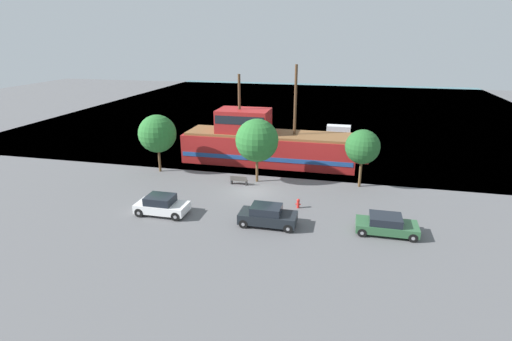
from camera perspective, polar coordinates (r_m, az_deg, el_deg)
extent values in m
plane|color=#5B5B5E|center=(35.09, -0.54, -2.89)|extent=(160.00, 160.00, 0.00)
plane|color=teal|center=(77.17, 7.34, 8.94)|extent=(80.00, 80.00, 0.00)
cube|color=#A31E1E|center=(42.45, 1.80, 3.11)|extent=(18.02, 4.53, 3.01)
cube|color=#234C93|center=(42.57, 1.80, 2.52)|extent=(17.66, 4.61, 0.45)
cube|color=#A31E1E|center=(41.58, 14.91, 2.79)|extent=(1.40, 2.49, 2.11)
cube|color=brown|center=(42.04, 1.83, 5.25)|extent=(17.30, 4.16, 0.25)
cube|color=#A31E1E|center=(42.36, -1.77, 7.16)|extent=(5.41, 3.62, 2.35)
cube|color=black|center=(42.29, -1.77, 7.62)|extent=(5.14, 3.68, 0.85)
cylinder|color=#4C331E|center=(40.90, 5.65, 9.97)|extent=(0.28, 0.28, 7.00)
cylinder|color=#4C331E|center=(42.15, -2.39, 9.58)|extent=(0.28, 0.28, 5.95)
cube|color=maroon|center=(52.02, 12.24, 4.51)|extent=(7.36, 1.87, 1.05)
cube|color=silver|center=(51.78, 11.71, 5.71)|extent=(2.94, 1.46, 1.10)
cube|color=black|center=(51.77, 12.69, 5.63)|extent=(0.12, 1.31, 0.88)
cube|color=silver|center=(49.36, -4.36, 4.13)|extent=(7.76, 2.23, 1.07)
cube|color=silver|center=(49.27, -5.04, 5.37)|extent=(3.10, 1.74, 1.06)
cube|color=black|center=(49.00, -4.00, 5.32)|extent=(0.12, 1.56, 0.85)
cube|color=white|center=(31.23, -13.26, -5.11)|extent=(3.91, 1.90, 0.63)
cube|color=black|center=(31.04, -13.53, -4.05)|extent=(2.04, 1.71, 0.59)
cylinder|color=black|center=(30.01, -11.40, -6.46)|extent=(0.69, 0.22, 0.69)
cylinder|color=gray|center=(30.01, -11.40, -6.46)|extent=(0.26, 0.25, 0.26)
cylinder|color=black|center=(31.44, -10.12, -5.18)|extent=(0.69, 0.22, 0.69)
cylinder|color=gray|center=(31.44, -10.12, -5.18)|extent=(0.26, 0.25, 0.26)
cylinder|color=black|center=(31.29, -16.35, -5.80)|extent=(0.69, 0.22, 0.69)
cylinder|color=gray|center=(31.29, -16.35, -5.80)|extent=(0.26, 0.25, 0.26)
cylinder|color=black|center=(32.66, -14.89, -4.61)|extent=(0.69, 0.22, 0.69)
cylinder|color=gray|center=(32.66, -14.89, -4.61)|extent=(0.26, 0.25, 0.26)
cube|color=black|center=(28.69, 1.71, -6.73)|extent=(4.09, 1.82, 0.72)
cube|color=black|center=(28.45, 1.48, -5.56)|extent=(2.13, 1.64, 0.55)
cylinder|color=black|center=(27.85, 4.60, -8.26)|extent=(0.65, 0.22, 0.65)
cylinder|color=gray|center=(27.85, 4.60, -8.26)|extent=(0.25, 0.25, 0.25)
cylinder|color=black|center=(29.31, 5.10, -6.83)|extent=(0.65, 0.22, 0.65)
cylinder|color=gray|center=(29.31, 5.10, -6.83)|extent=(0.25, 0.25, 0.25)
cylinder|color=black|center=(28.42, -1.81, -7.62)|extent=(0.65, 0.22, 0.65)
cylinder|color=gray|center=(28.42, -1.81, -7.62)|extent=(0.25, 0.25, 0.25)
cylinder|color=black|center=(29.86, -0.99, -6.25)|extent=(0.65, 0.22, 0.65)
cylinder|color=gray|center=(29.86, -0.99, -6.25)|extent=(0.25, 0.25, 0.25)
cube|color=#2D5B38|center=(29.01, 18.15, -7.63)|extent=(4.12, 1.92, 0.56)
cube|color=black|center=(28.77, 18.02, -6.64)|extent=(2.14, 1.72, 0.53)
cylinder|color=black|center=(28.55, 21.52, -8.94)|extent=(0.62, 0.22, 0.62)
cylinder|color=gray|center=(28.55, 21.52, -8.94)|extent=(0.23, 0.25, 0.23)
cylinder|color=black|center=(30.09, 21.10, -7.44)|extent=(0.62, 0.22, 0.62)
cylinder|color=gray|center=(30.09, 21.10, -7.44)|extent=(0.23, 0.25, 0.23)
cylinder|color=black|center=(28.19, 14.91, -8.56)|extent=(0.62, 0.22, 0.62)
cylinder|color=gray|center=(28.19, 14.91, -8.56)|extent=(0.23, 0.25, 0.23)
cylinder|color=black|center=(29.75, 14.85, -7.05)|extent=(0.62, 0.22, 0.62)
cylinder|color=gray|center=(29.75, 14.85, -7.05)|extent=(0.23, 0.25, 0.23)
cylinder|color=red|center=(31.76, 6.04, -4.85)|extent=(0.22, 0.22, 0.56)
sphere|color=red|center=(31.62, 6.06, -4.26)|extent=(0.25, 0.25, 0.25)
cylinder|color=red|center=(31.77, 5.75, -4.78)|extent=(0.10, 0.09, 0.09)
cylinder|color=red|center=(31.73, 6.33, -4.83)|extent=(0.10, 0.09, 0.09)
cube|color=#4C4742|center=(36.44, -2.44, -1.36)|extent=(1.52, 0.45, 0.05)
cube|color=#4C4742|center=(36.18, -2.53, -1.13)|extent=(1.52, 0.06, 0.40)
cube|color=#2D2D2D|center=(36.70, -3.49, -1.61)|extent=(0.12, 0.36, 0.40)
cube|color=#2D2D2D|center=(36.34, -1.37, -1.78)|extent=(0.12, 0.36, 0.40)
cylinder|color=brown|center=(40.87, -13.62, 1.44)|extent=(0.24, 0.24, 2.30)
sphere|color=#286B2D|center=(40.17, -13.91, 5.14)|extent=(3.68, 3.68, 3.68)
cylinder|color=brown|center=(36.91, 0.14, 0.11)|extent=(0.24, 0.24, 2.29)
sphere|color=#286B2D|center=(36.11, 0.14, 4.33)|extent=(3.91, 3.91, 3.91)
cylinder|color=brown|center=(36.86, 14.66, -0.45)|extent=(0.24, 0.24, 2.42)
sphere|color=#235B28|center=(36.14, 14.98, 3.29)|extent=(3.03, 3.03, 3.03)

